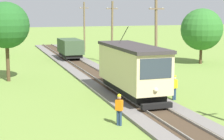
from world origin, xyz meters
The scene contains 9 objects.
red_tram centered at (0.00, 19.03, 2.19)m, with size 2.60×8.54×4.79m.
freight_car centered at (0.00, 40.21, 1.56)m, with size 2.40×5.20×2.31m.
utility_pole_mid centered at (4.01, 23.71, 3.71)m, with size 1.40×0.56×7.22m.
utility_pole_far centered at (4.01, 35.71, 3.72)m, with size 1.40×0.52×7.26m.
utility_pole_distant centered at (4.01, 48.98, 3.80)m, with size 1.40×0.25×7.40m.
track_worker centered at (-2.95, 13.37, 0.98)m, with size 0.44×0.44×1.78m.
second_worker centered at (2.65, 17.62, 0.98)m, with size 0.44×0.35×1.78m.
tree_right_near centered at (-8.07, 28.47, 4.94)m, with size 4.05×4.05×6.98m.
tree_left_far centered at (13.86, 32.45, 4.02)m, with size 4.83×4.83×6.44m.
Camera 1 is at (-9.44, -5.11, 6.31)m, focal length 59.39 mm.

